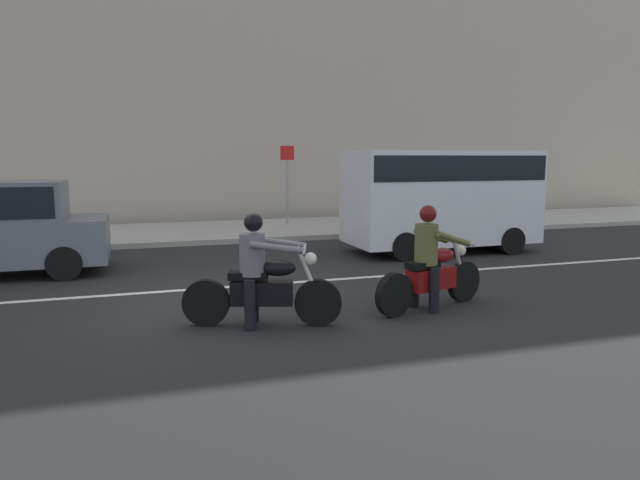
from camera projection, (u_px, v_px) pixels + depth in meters
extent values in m
plane|color=black|center=(219.00, 301.00, 9.03)|extent=(80.00, 80.00, 0.00)
cube|color=#A8A399|center=(179.00, 233.00, 16.54)|extent=(40.00, 4.40, 0.14)
cube|color=#B7A893|center=(164.00, 1.00, 18.69)|extent=(40.00, 1.40, 14.64)
cube|color=silver|center=(256.00, 285.00, 10.11)|extent=(18.00, 0.14, 0.01)
cylinder|color=black|center=(318.00, 303.00, 7.65)|extent=(0.64, 0.31, 0.64)
cylinder|color=black|center=(206.00, 303.00, 7.65)|extent=(0.64, 0.31, 0.64)
cylinder|color=silver|center=(309.00, 276.00, 7.60)|extent=(0.37, 0.17, 0.80)
cube|color=black|center=(262.00, 293.00, 7.63)|extent=(0.87, 0.52, 0.32)
ellipsoid|color=black|center=(278.00, 268.00, 7.58)|extent=(0.53, 0.38, 0.22)
cube|color=black|center=(248.00, 275.00, 7.60)|extent=(0.57, 0.39, 0.10)
cylinder|color=silver|center=(304.00, 248.00, 7.54)|extent=(0.25, 0.68, 0.04)
sphere|color=silver|center=(311.00, 259.00, 7.57)|extent=(0.17, 0.17, 0.17)
cylinder|color=silver|center=(241.00, 298.00, 7.80)|extent=(0.69, 0.28, 0.07)
cylinder|color=black|center=(250.00, 305.00, 7.45)|extent=(0.19, 0.19, 0.67)
cylinder|color=black|center=(253.00, 298.00, 7.84)|extent=(0.19, 0.19, 0.67)
cylinder|color=slate|center=(252.00, 255.00, 7.55)|extent=(0.43, 0.43, 0.56)
cylinder|color=slate|center=(277.00, 248.00, 7.32)|extent=(0.70, 0.30, 0.17)
cylinder|color=slate|center=(279.00, 243.00, 7.76)|extent=(0.70, 0.30, 0.17)
sphere|color=tan|center=(253.00, 225.00, 7.50)|extent=(0.20, 0.20, 0.20)
sphere|color=black|center=(253.00, 222.00, 7.49)|extent=(0.25, 0.25, 0.25)
cylinder|color=black|center=(464.00, 281.00, 8.96)|extent=(0.64, 0.31, 0.63)
cylinder|color=black|center=(394.00, 295.00, 8.09)|extent=(0.64, 0.31, 0.63)
cylinder|color=silver|center=(459.00, 262.00, 8.84)|extent=(0.33, 0.16, 0.71)
cube|color=maroon|center=(431.00, 279.00, 8.50)|extent=(0.87, 0.52, 0.32)
ellipsoid|color=maroon|center=(442.00, 255.00, 8.58)|extent=(0.53, 0.38, 0.22)
cube|color=black|center=(423.00, 265.00, 8.36)|extent=(0.57, 0.39, 0.10)
cylinder|color=silver|center=(457.00, 242.00, 8.76)|extent=(0.25, 0.68, 0.04)
sphere|color=silver|center=(460.00, 251.00, 8.83)|extent=(0.17, 0.17, 0.17)
cylinder|color=silver|center=(409.00, 287.00, 8.47)|extent=(0.69, 0.28, 0.07)
cylinder|color=black|center=(434.00, 290.00, 8.28)|extent=(0.19, 0.19, 0.67)
cylinder|color=black|center=(414.00, 286.00, 8.60)|extent=(0.19, 0.19, 0.67)
cylinder|color=brown|center=(426.00, 244.00, 8.36)|extent=(0.43, 0.43, 0.60)
cylinder|color=brown|center=(454.00, 239.00, 8.37)|extent=(0.70, 0.31, 0.29)
cylinder|color=brown|center=(431.00, 236.00, 8.72)|extent=(0.70, 0.31, 0.29)
sphere|color=tan|center=(428.00, 216.00, 8.31)|extent=(0.20, 0.20, 0.20)
sphere|color=#510F0F|center=(428.00, 214.00, 8.30)|extent=(0.25, 0.25, 0.25)
cylinder|color=black|center=(69.00, 256.00, 11.19)|extent=(0.64, 1.76, 0.64)
cube|color=silver|center=(441.00, 196.00, 13.52)|extent=(4.44, 1.90, 2.17)
cube|color=black|center=(442.00, 168.00, 13.42)|extent=(4.30, 1.93, 0.56)
cylinder|color=black|center=(489.00, 236.00, 14.09)|extent=(0.64, 1.96, 0.64)
cylinder|color=black|center=(387.00, 241.00, 13.24)|extent=(0.64, 1.96, 0.64)
cylinder|color=gray|center=(287.00, 184.00, 18.13)|extent=(0.08, 0.08, 2.49)
cube|color=red|center=(287.00, 153.00, 17.96)|extent=(0.44, 0.03, 0.44)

